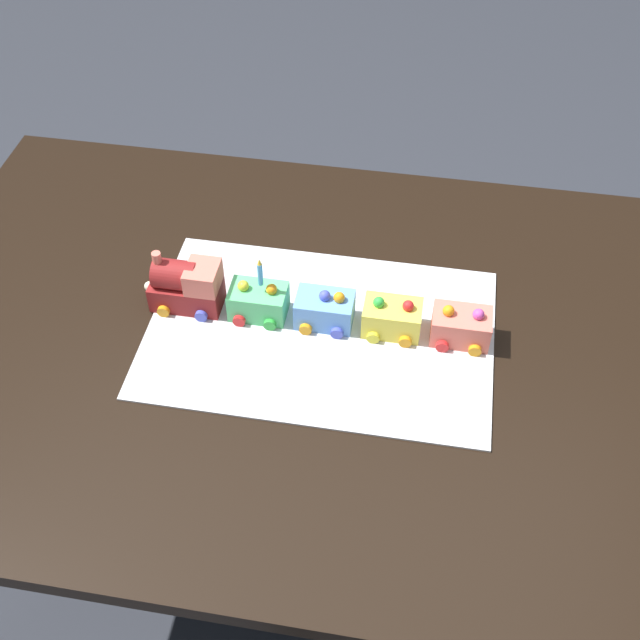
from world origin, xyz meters
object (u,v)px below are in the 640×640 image
dining_table (286,375)px  cake_locomotive (186,285)px  cake_car_tanker_mint_green (258,301)px  cake_car_flatbed_coral (461,326)px  cake_car_gondola_sky_blue (325,309)px  birthday_candle (260,272)px  cake_car_caboose_lemon (392,318)px

dining_table → cake_locomotive: bearing=166.4°
cake_car_tanker_mint_green → cake_car_flatbed_coral: 0.35m
cake_car_tanker_mint_green → cake_car_gondola_sky_blue: bearing=0.0°
dining_table → cake_car_flatbed_coral: bearing=8.4°
birthday_candle → cake_locomotive: bearing=-180.0°
dining_table → cake_car_caboose_lemon: size_ratio=14.00×
cake_car_caboose_lemon → birthday_candle: birthday_candle is taller
cake_locomotive → cake_car_flatbed_coral: bearing=0.0°
dining_table → cake_locomotive: cake_locomotive is taller
dining_table → cake_car_flatbed_coral: size_ratio=14.00×
cake_car_caboose_lemon → cake_car_flatbed_coral: 0.12m
cake_locomotive → cake_car_gondola_sky_blue: size_ratio=1.40×
cake_locomotive → cake_car_gondola_sky_blue: 0.25m
cake_car_gondola_sky_blue → cake_car_caboose_lemon: (0.12, 0.00, 0.00)m
dining_table → cake_car_gondola_sky_blue: cake_car_gondola_sky_blue is taller
cake_car_flatbed_coral → cake_car_tanker_mint_green: bearing=180.0°
cake_car_tanker_mint_green → birthday_candle: size_ratio=1.72×
cake_car_flatbed_coral → dining_table: bearing=-171.6°
cake_locomotive → cake_car_flatbed_coral: 0.48m
dining_table → cake_car_flatbed_coral: 0.33m
cake_car_gondola_sky_blue → cake_car_caboose_lemon: 0.12m
cake_car_tanker_mint_green → cake_car_gondola_sky_blue: (0.12, 0.00, 0.00)m
dining_table → birthday_candle: (-0.05, 0.04, 0.21)m
cake_car_gondola_sky_blue → cake_car_flatbed_coral: size_ratio=1.00×
cake_locomotive → cake_car_flatbed_coral: cake_locomotive is taller
cake_car_gondola_sky_blue → cake_car_caboose_lemon: size_ratio=1.00×
cake_car_tanker_mint_green → cake_car_flatbed_coral: same height
dining_table → cake_car_flatbed_coral: cake_car_flatbed_coral is taller
cake_car_caboose_lemon → cake_locomotive: bearing=-180.0°
cake_car_gondola_sky_blue → cake_car_flatbed_coral: 0.24m
cake_car_tanker_mint_green → cake_car_gondola_sky_blue: 0.12m
cake_locomotive → cake_car_tanker_mint_green: bearing=0.0°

